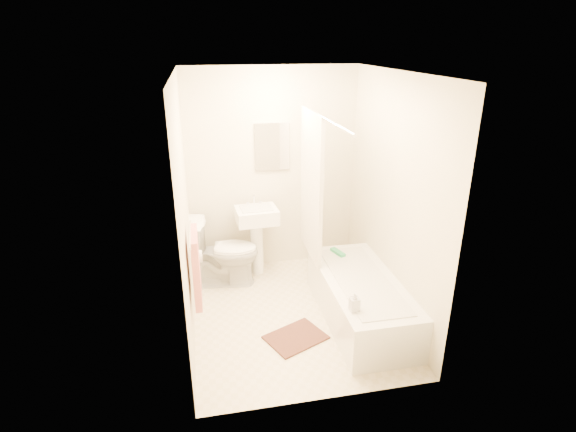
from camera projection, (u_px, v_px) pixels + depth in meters
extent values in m
plane|color=beige|center=(293.00, 314.00, 4.66)|extent=(2.40, 2.40, 0.00)
plane|color=white|center=(294.00, 72.00, 3.77)|extent=(2.40, 2.40, 0.00)
cube|color=beige|center=(272.00, 171.00, 5.31)|extent=(2.00, 0.02, 2.40)
cube|color=beige|center=(185.00, 213.00, 4.03)|extent=(0.02, 2.40, 2.40)
cube|color=beige|center=(393.00, 199.00, 4.40)|extent=(0.02, 2.40, 2.40)
cube|color=white|center=(272.00, 147.00, 5.18)|extent=(0.40, 0.03, 0.55)
cylinder|color=silver|center=(324.00, 117.00, 4.06)|extent=(0.03, 1.70, 0.03)
cube|color=silver|center=(311.00, 186.00, 4.72)|extent=(0.04, 0.80, 1.55)
cylinder|color=silver|center=(190.00, 234.00, 3.85)|extent=(0.02, 0.60, 0.02)
cube|color=#CC7266|center=(196.00, 267.00, 3.97)|extent=(0.06, 0.45, 0.66)
cylinder|color=white|center=(196.00, 257.00, 4.34)|extent=(0.11, 0.12, 0.12)
imported|color=white|center=(224.00, 252.00, 5.12)|extent=(0.85, 0.55, 0.78)
cube|color=#47281C|center=(296.00, 337.00, 4.28)|extent=(0.65, 0.58, 0.02)
imported|color=silver|center=(355.00, 302.00, 3.89)|extent=(0.08, 0.09, 0.18)
cube|color=#2CA05C|center=(338.00, 253.00, 4.94)|extent=(0.13, 0.22, 0.04)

